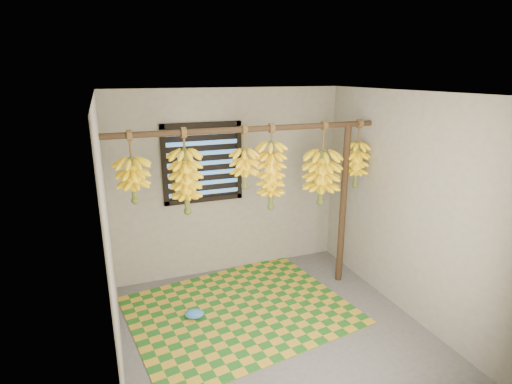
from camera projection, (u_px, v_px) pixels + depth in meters
name	position (u px, v px, depth m)	size (l,w,h in m)	color
floor	(275.00, 331.00, 4.14)	(3.00, 3.00, 0.01)	#4C4C4C
ceiling	(279.00, 92.00, 3.45)	(3.00, 3.00, 0.01)	silver
wall_back	(230.00, 183.00, 5.15)	(3.00, 0.01, 2.40)	gray
wall_left	(109.00, 246.00, 3.29)	(0.01, 3.00, 2.40)	gray
wall_right	(404.00, 205.00, 4.31)	(0.01, 3.00, 2.40)	gray
window	(203.00, 163.00, 4.92)	(1.00, 0.04, 1.00)	black
hanging_pole	(251.00, 129.00, 4.20)	(0.06, 0.06, 3.00)	#3C281A
support_post	(343.00, 206.00, 4.89)	(0.08, 0.08, 2.00)	#3C281A
woven_mat	(240.00, 310.00, 4.50)	(2.33, 1.87, 0.01)	#1F5D1B
plastic_bag	(195.00, 314.00, 4.33)	(0.21, 0.16, 0.09)	#357AC6
banana_bunch_a	(133.00, 180.00, 3.90)	(0.32, 0.32, 0.72)	brown
banana_bunch_b	(186.00, 182.00, 4.10)	(0.32, 0.32, 0.90)	brown
banana_bunch_c	(245.00, 168.00, 4.29)	(0.31, 0.31, 0.69)	brown
banana_bunch_d	(271.00, 176.00, 4.43)	(0.31, 0.31, 0.96)	brown
banana_bunch_e	(322.00, 178.00, 4.67)	(0.41, 0.41, 0.98)	brown
banana_bunch_f	(356.00, 165.00, 4.79)	(0.27, 0.27, 0.82)	brown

